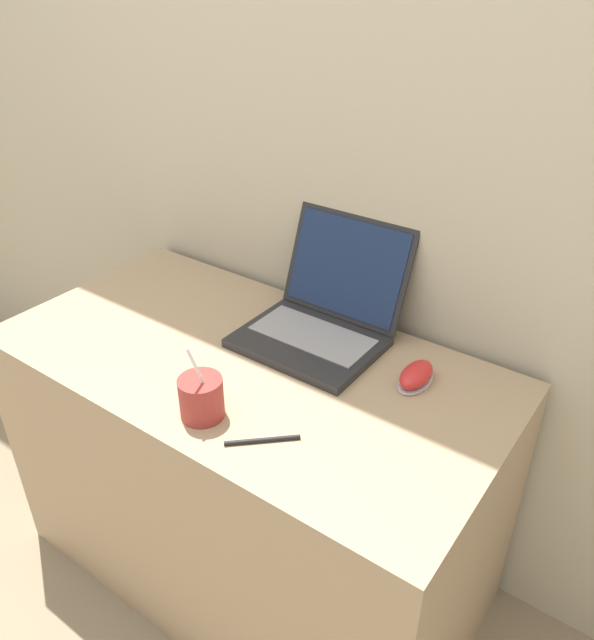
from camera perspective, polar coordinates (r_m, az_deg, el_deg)
wall_back at (r=1.45m, az=3.66°, el=21.40°), size 7.00×0.04×2.50m
desk at (r=1.62m, az=-4.16°, el=-13.71°), size 1.17×0.60×0.70m
laptop at (r=1.45m, az=2.42°, el=0.66°), size 0.32×0.33×0.26m
drink_cup at (r=1.22m, az=-8.75°, el=-6.95°), size 0.09×0.09×0.17m
computer_mouse at (r=1.33m, az=10.84°, el=-5.00°), size 0.06×0.11×0.04m
pen at (r=1.18m, az=-3.19°, el=-10.91°), size 0.11×0.10×0.01m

